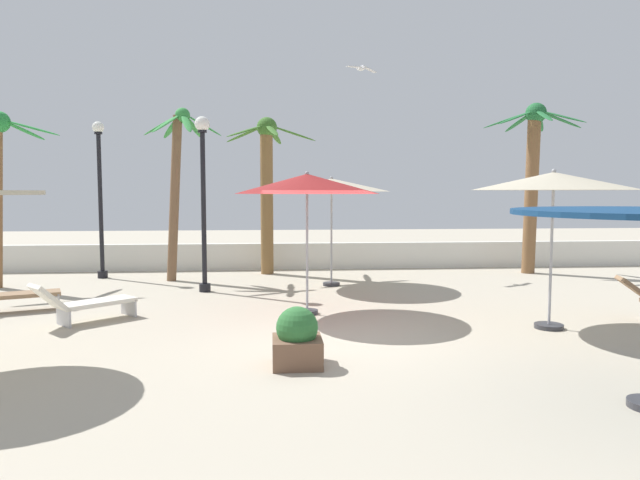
# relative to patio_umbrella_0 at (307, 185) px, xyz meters

# --- Properties ---
(ground_plane) EXTENTS (56.00, 56.00, 0.00)m
(ground_plane) POSITION_rel_patio_umbrella_0_xyz_m (0.37, -1.80, -2.62)
(ground_plane) COLOR #B2A893
(boundary_wall) EXTENTS (25.20, 0.30, 0.83)m
(boundary_wall) POSITION_rel_patio_umbrella_0_xyz_m (0.37, 6.89, -2.20)
(boundary_wall) COLOR silver
(boundary_wall) RESTS_ON ground_plane
(patio_umbrella_0) EXTENTS (2.89, 2.89, 2.88)m
(patio_umbrella_0) POSITION_rel_patio_umbrella_0_xyz_m (0.00, 0.00, 0.00)
(patio_umbrella_0) COLOR #333338
(patio_umbrella_0) RESTS_ON ground_plane
(patio_umbrella_3) EXTENTS (2.85, 2.85, 2.88)m
(patio_umbrella_3) POSITION_rel_patio_umbrella_0_xyz_m (4.29, -1.62, 0.02)
(patio_umbrella_3) COLOR #333338
(patio_umbrella_3) RESTS_ON ground_plane
(patio_umbrella_4) EXTENTS (3.06, 3.06, 2.88)m
(patio_umbrella_4) POSITION_rel_patio_umbrella_0_xyz_m (0.86, 3.50, 0.02)
(patio_umbrella_4) COLOR #333338
(patio_umbrella_4) RESTS_ON ground_plane
(palm_tree_1) EXTENTS (3.01, 3.03, 5.13)m
(palm_tree_1) POSITION_rel_patio_umbrella_0_xyz_m (7.16, 5.38, 0.59)
(palm_tree_1) COLOR brown
(palm_tree_1) RESTS_ON ground_plane
(palm_tree_2) EXTENTS (2.80, 2.92, 4.69)m
(palm_tree_2) POSITION_rel_patio_umbrella_0_xyz_m (-0.84, 5.89, 0.29)
(palm_tree_2) COLOR brown
(palm_tree_2) RESTS_ON ground_plane
(palm_tree_3) EXTENTS (2.13, 2.05, 4.77)m
(palm_tree_3) POSITION_rel_patio_umbrella_0_xyz_m (-3.29, 4.72, 0.38)
(palm_tree_3) COLOR brown
(palm_tree_3) RESTS_ON ground_plane
(lamp_post_0) EXTENTS (0.37, 0.37, 4.30)m
(lamp_post_0) POSITION_rel_patio_umbrella_0_xyz_m (-2.37, 2.85, 0.01)
(lamp_post_0) COLOR black
(lamp_post_0) RESTS_ON ground_plane
(lamp_post_1) EXTENTS (0.33, 0.33, 4.45)m
(lamp_post_1) POSITION_rel_patio_umbrella_0_xyz_m (-5.57, 5.42, -0.08)
(lamp_post_1) COLOR black
(lamp_post_1) RESTS_ON ground_plane
(lounge_chair_0) EXTENTS (1.77, 1.68, 0.84)m
(lounge_chair_0) POSITION_rel_patio_umbrella_0_xyz_m (-4.24, -0.44, -2.23)
(lounge_chair_0) COLOR #B7B7BC
(lounge_chair_0) RESTS_ON ground_plane
(lounge_chair_1) EXTENTS (1.94, 1.20, 0.83)m
(lounge_chair_1) POSITION_rel_patio_umbrella_0_xyz_m (-6.06, 0.68, -2.22)
(lounge_chair_1) COLOR #B7B7BC
(lounge_chair_1) RESTS_ON ground_plane
(seagull_0) EXTENTS (1.01, 0.68, 0.16)m
(seagull_0) POSITION_rel_patio_umbrella_0_xyz_m (2.01, 6.00, 3.55)
(seagull_0) COLOR white
(planter) EXTENTS (0.70, 0.70, 0.85)m
(planter) POSITION_rel_patio_umbrella_0_xyz_m (-0.36, -3.49, -2.23)
(planter) COLOR brown
(planter) RESTS_ON ground_plane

